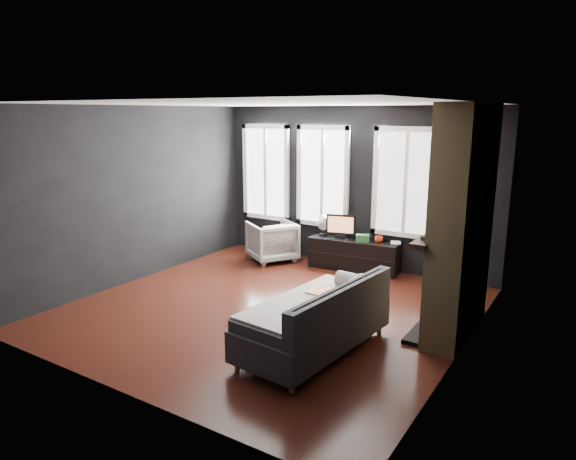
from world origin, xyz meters
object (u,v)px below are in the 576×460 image
Objects in this scene: media_console at (355,254)px; mantel_vase at (451,216)px; sofa at (314,315)px; armchair at (272,239)px; mug at (379,238)px; book at (391,237)px; monitor at (341,224)px.

media_console is 2.44m from mantel_vase.
mantel_vase is (0.95, 1.79, 0.91)m from sofa.
mug is (1.89, 0.32, 0.20)m from armchair.
mug is 0.62× the size of book.
media_console is 11.34× the size of mug.
mantel_vase reaches higher than book.
sofa is at bearing -80.73° from mug.
mantel_vase is (1.85, -1.19, 1.06)m from media_console.
mug is (0.41, 0.03, 0.33)m from media_console.
media_console is at bearing -13.06° from monitor.
monitor reaches higher than mug.
book is 1.92m from mantel_vase.
media_console is at bearing 134.46° from armchair.
sofa is 3.81× the size of monitor.
mantel_vase is at bearing -37.83° from media_console.
sofa reaches higher than book.
armchair reaches higher than media_console.
mantel_vase is (2.12, -1.18, 0.58)m from monitor.
armchair is 1.30m from monitor.
sofa is 2.47× the size of armchair.
book is (0.86, 0.09, -0.12)m from monitor.
armchair reaches higher than book.
mantel_vase is (3.33, -0.90, 0.93)m from armchair.
mantel_vase reaches higher than sofa.
book is at bearing 101.57° from sofa.
monitor reaches higher than media_console.
mantel_vase reaches higher than armchair.
armchair reaches higher than mug.
book is (2.08, 0.38, 0.24)m from armchair.
armchair is 0.51× the size of media_console.
book is at bearing -8.29° from monitor.
media_console is (-0.90, 2.98, -0.15)m from sofa.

